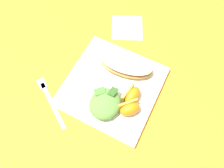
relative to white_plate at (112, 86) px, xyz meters
name	(u,v)px	position (x,y,z in m)	size (l,w,h in m)	color
ground	(112,87)	(0.00, 0.00, -0.01)	(3.00, 3.00, 0.00)	orange
white_plate	(112,86)	(0.00, 0.00, 0.00)	(0.28, 0.28, 0.02)	white
cheesy_pizza_bread	(126,65)	(0.07, -0.01, 0.03)	(0.10, 0.18, 0.04)	tan
green_salad_pile	(105,104)	(-0.07, -0.01, 0.03)	(0.10, 0.09, 0.04)	#5B8E3D
orange_wedge_front	(130,109)	(-0.05, -0.08, 0.03)	(0.07, 0.07, 0.04)	orange
orange_wedge_middle	(132,95)	(-0.01, -0.07, 0.03)	(0.07, 0.05, 0.04)	orange
paper_napkin	(127,28)	(0.24, 0.06, -0.01)	(0.11, 0.11, 0.00)	white
metal_fork	(49,98)	(-0.12, 0.16, -0.01)	(0.12, 0.17, 0.01)	silver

